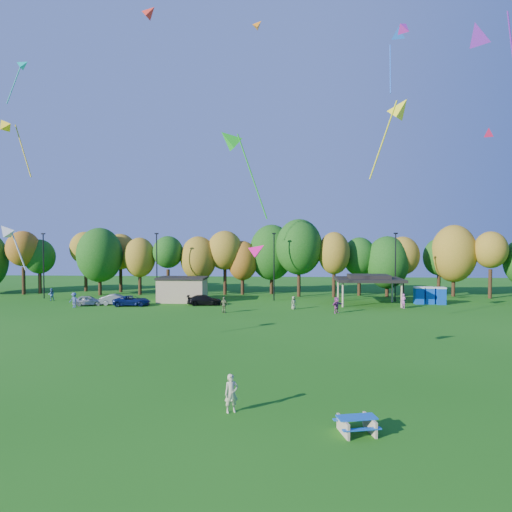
# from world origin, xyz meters

# --- Properties ---
(ground) EXTENTS (160.00, 160.00, 0.00)m
(ground) POSITION_xyz_m (0.00, 0.00, 0.00)
(ground) COLOR #19600F
(ground) RESTS_ON ground
(tree_line) EXTENTS (93.57, 10.55, 11.15)m
(tree_line) POSITION_xyz_m (-1.03, 45.51, 5.91)
(tree_line) COLOR black
(tree_line) RESTS_ON ground
(lamp_posts) EXTENTS (64.50, 0.25, 9.09)m
(lamp_posts) POSITION_xyz_m (2.00, 40.00, 4.90)
(lamp_posts) COLOR black
(lamp_posts) RESTS_ON ground
(utility_building) EXTENTS (6.30, 4.30, 3.25)m
(utility_building) POSITION_xyz_m (-10.00, 38.00, 1.64)
(utility_building) COLOR tan
(utility_building) RESTS_ON ground
(pavilion) EXTENTS (8.20, 6.20, 3.77)m
(pavilion) POSITION_xyz_m (14.00, 37.00, 3.23)
(pavilion) COLOR tan
(pavilion) RESTS_ON ground
(porta_potties) EXTENTS (3.75, 1.51, 2.18)m
(porta_potties) POSITION_xyz_m (21.79, 37.88, 1.10)
(porta_potties) COLOR #0D47B5
(porta_potties) RESTS_ON ground
(picnic_table) EXTENTS (1.91, 1.70, 0.71)m
(picnic_table) POSITION_xyz_m (6.65, -1.92, 0.41)
(picnic_table) COLOR tan
(picnic_table) RESTS_ON ground
(kite_flyer) EXTENTS (0.78, 0.68, 1.81)m
(kite_flyer) POSITION_xyz_m (1.12, 0.05, 0.90)
(kite_flyer) COLOR beige
(kite_flyer) RESTS_ON ground
(car_a) EXTENTS (3.93, 2.45, 1.25)m
(car_a) POSITION_xyz_m (-20.89, 33.81, 0.62)
(car_a) COLOR #BBBBBB
(car_a) RESTS_ON ground
(car_b) EXTENTS (4.14, 1.99, 1.31)m
(car_b) POSITION_xyz_m (-17.54, 34.56, 0.65)
(car_b) COLOR gray
(car_b) RESTS_ON ground
(car_c) EXTENTS (4.72, 2.62, 1.25)m
(car_c) POSITION_xyz_m (-15.38, 33.85, 0.63)
(car_c) COLOR navy
(car_c) RESTS_ON ground
(car_d) EXTENTS (4.55, 2.32, 1.26)m
(car_d) POSITION_xyz_m (-6.51, 35.03, 0.63)
(car_d) COLOR black
(car_d) RESTS_ON ground
(far_person_0) EXTENTS (0.69, 0.76, 1.75)m
(far_person_0) POSITION_xyz_m (17.56, 33.93, 0.88)
(far_person_0) COLOR #C25BAE
(far_person_0) RESTS_ON ground
(far_person_1) EXTENTS (1.54, 1.57, 1.80)m
(far_person_1) POSITION_xyz_m (9.24, 29.87, 0.90)
(far_person_1) COLOR #A5458B
(far_person_1) RESTS_ON ground
(far_person_2) EXTENTS (1.14, 0.90, 1.80)m
(far_person_2) POSITION_xyz_m (-3.24, 29.20, 0.90)
(far_person_2) COLOR olive
(far_person_2) RESTS_ON ground
(far_person_3) EXTENTS (1.01, 0.96, 1.64)m
(far_person_3) POSITION_xyz_m (-27.81, 37.87, 0.82)
(far_person_3) COLOR #486D9F
(far_person_3) RESTS_ON ground
(far_person_4) EXTENTS (1.20, 0.73, 1.80)m
(far_person_4) POSITION_xyz_m (-21.86, 32.01, 0.90)
(far_person_4) COLOR #425392
(far_person_4) RESTS_ON ground
(far_person_5) EXTENTS (0.89, 0.86, 1.53)m
(far_person_5) POSITION_xyz_m (4.53, 32.36, 0.77)
(far_person_5) COLOR gray
(far_person_5) RESTS_ON ground
(kite_1) EXTENTS (1.87, 1.94, 1.55)m
(kite_1) POSITION_xyz_m (13.42, 18.26, 25.87)
(kite_1) COLOR #FF2AD7
(kite_2) EXTENTS (4.23, 4.09, 8.54)m
(kite_2) POSITION_xyz_m (17.12, 12.38, 22.63)
(kite_2) COLOR purple
(kite_3) EXTENTS (1.32, 1.02, 1.28)m
(kite_3) POSITION_xyz_m (2.01, 6.25, 7.55)
(kite_3) COLOR #F70D7B
(kite_4) EXTENTS (3.24, 2.39, 5.54)m
(kite_4) POSITION_xyz_m (11.00, 9.14, 16.59)
(kite_4) COLOR yellow
(kite_7) EXTENTS (2.63, 1.22, 4.35)m
(kite_7) POSITION_xyz_m (-21.48, 21.54, 24.86)
(kite_7) COLOR #0CBEA6
(kite_8) EXTENTS (3.23, 1.56, 5.39)m
(kite_8) POSITION_xyz_m (-20.85, 17.45, 18.14)
(kite_8) COLOR yellow
(kite_9) EXTENTS (1.79, 3.91, 6.52)m
(kite_9) POSITION_xyz_m (14.58, 25.47, 28.38)
(kite_9) COLOR #286EFF
(kite_10) EXTENTS (2.00, 1.57, 1.90)m
(kite_10) POSITION_xyz_m (-10.59, 26.53, 32.00)
(kite_10) COLOR red
(kite_11) EXTENTS (2.12, 0.99, 3.43)m
(kite_11) POSITION_xyz_m (-15.63, 9.17, 8.74)
(kite_11) COLOR #BDBDBD
(kite_12) EXTENTS (4.55, 2.39, 7.62)m
(kite_12) POSITION_xyz_m (-0.96, 15.64, 16.20)
(kite_12) COLOR #20CD1B
(kite_13) EXTENTS (1.38, 1.56, 1.29)m
(kite_13) POSITION_xyz_m (22.61, 23.51, 18.30)
(kite_13) COLOR #D01847
(kite_14) EXTENTS (1.06, 0.80, 1.04)m
(kite_14) POSITION_xyz_m (1.26, 18.19, 26.43)
(kite_14) COLOR orange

